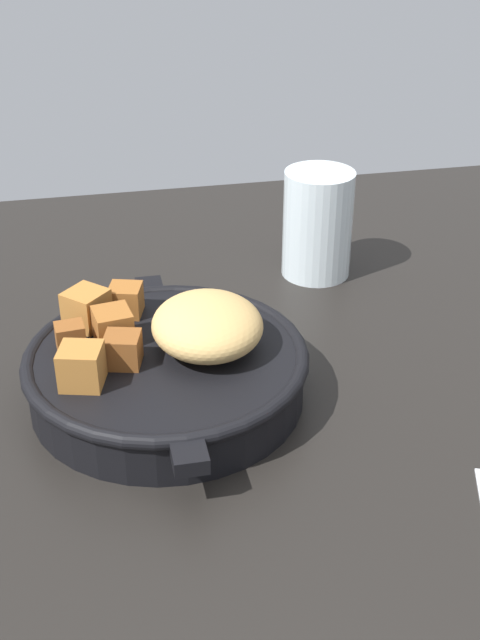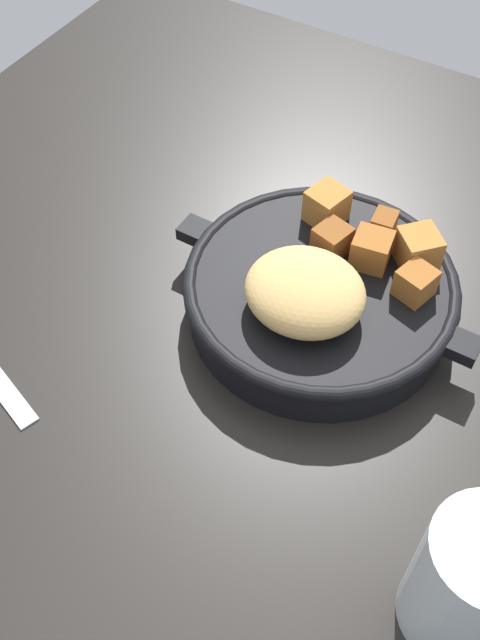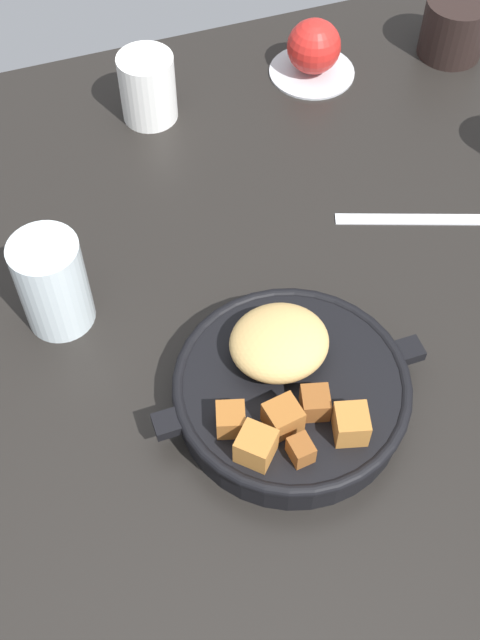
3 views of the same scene
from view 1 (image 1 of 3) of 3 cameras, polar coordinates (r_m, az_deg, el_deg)
The scene contains 3 objects.
ground_plane at distance 68.82cm, azimuth 3.72°, elevation -5.49°, with size 93.26×100.81×2.40cm, color black.
cast_iron_skillet at distance 65.57cm, azimuth -5.00°, elevation -3.06°, with size 27.06×22.76×8.32cm.
water_glass_tall at distance 83.90cm, azimuth 5.43°, elevation 6.69°, with size 7.08×7.08×11.05cm, color silver.
Camera 1 is at (53.55, -15.70, 39.08)cm, focal length 45.87 mm.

